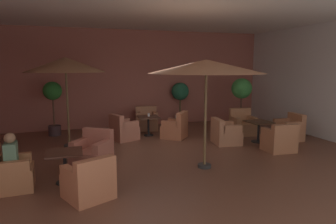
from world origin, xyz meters
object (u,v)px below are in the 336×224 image
(armchair_front_left_south, at_px, (123,130))
(potted_tree_left_corner, at_px, (242,92))
(armchair_front_left_north, at_px, (175,129))
(patron_blue_shirt, at_px, (11,152))
(armchair_front_right_south, at_px, (93,154))
(iced_drink_cup, at_px, (149,115))
(cafe_table_front_left, at_px, (148,120))
(armchair_mid_center_north, at_px, (243,125))
(armchair_mid_center_east, at_px, (225,134))
(patio_umbrella_center_beige, at_px, (65,65))
(cafe_table_mid_center, at_px, (259,127))
(potted_tree_mid_right, at_px, (180,96))
(patio_umbrella_tall_red, at_px, (206,67))
(armchair_mid_center_south, at_px, (279,141))
(potted_tree_mid_left, at_px, (53,99))
(armchair_front_right_north, at_px, (10,174))
(armchair_front_left_east, at_px, (147,121))
(armchair_front_right_east, at_px, (89,182))
(armchair_mid_center_west, at_px, (289,130))
(cafe_table_front_right, at_px, (65,159))

(armchair_front_left_south, relative_size, potted_tree_left_corner, 0.50)
(armchair_front_left_north, xyz_separation_m, patron_blue_shirt, (-4.49, -3.03, 0.44))
(armchair_front_right_south, bearing_deg, iced_drink_cup, 53.21)
(armchair_front_right_south, bearing_deg, cafe_table_front_left, 53.21)
(armchair_mid_center_north, bearing_deg, patron_blue_shirt, -157.83)
(armchair_front_right_south, xyz_separation_m, armchair_mid_center_east, (4.12, 0.98, -0.03))
(armchair_mid_center_north, distance_m, patio_umbrella_center_beige, 6.27)
(cafe_table_mid_center, xyz_separation_m, patio_umbrella_center_beige, (-5.77, 1.27, 1.94))
(potted_tree_mid_right, bearing_deg, patio_umbrella_center_beige, -153.54)
(patio_umbrella_tall_red, distance_m, iced_drink_cup, 4.09)
(armchair_mid_center_south, relative_size, potted_tree_mid_left, 0.44)
(armchair_front_right_north, bearing_deg, armchair_front_left_south, 49.75)
(armchair_front_right_north, xyz_separation_m, armchair_mid_center_east, (5.77, 1.85, -0.03))
(armchair_front_left_east, xyz_separation_m, patron_blue_shirt, (-3.91, -4.69, 0.43))
(armchair_front_right_south, relative_size, armchair_mid_center_east, 1.24)
(armchair_mid_center_south, height_order, potted_tree_mid_right, potted_tree_mid_right)
(armchair_front_right_east, height_order, armchair_front_right_south, armchair_front_right_south)
(armchair_mid_center_east, relative_size, potted_tree_mid_left, 0.47)
(armchair_front_right_east, bearing_deg, armchair_mid_center_west, 20.97)
(patio_umbrella_center_beige, distance_m, patron_blue_shirt, 3.59)
(cafe_table_front_left, relative_size, cafe_table_mid_center, 1.00)
(patio_umbrella_tall_red, bearing_deg, potted_tree_mid_left, 126.96)
(armchair_front_left_north, xyz_separation_m, cafe_table_front_right, (-3.51, -2.99, 0.19))
(armchair_front_right_east, bearing_deg, armchair_mid_center_east, 32.36)
(armchair_mid_center_north, height_order, iced_drink_cup, armchair_mid_center_north)
(armchair_front_right_south, bearing_deg, potted_tree_mid_left, 104.61)
(potted_tree_mid_right, bearing_deg, armchair_front_right_north, -136.76)
(cafe_table_front_left, height_order, potted_tree_mid_left, potted_tree_mid_left)
(cafe_table_front_left, distance_m, iced_drink_cup, 0.19)
(armchair_front_right_east, distance_m, patio_umbrella_tall_red, 3.57)
(armchair_front_left_south, xyz_separation_m, cafe_table_mid_center, (4.06, -1.62, 0.18))
(patio_umbrella_center_beige, bearing_deg, armchair_front_right_north, -110.50)
(armchair_front_right_east, relative_size, iced_drink_cup, 9.27)
(armchair_front_left_north, xyz_separation_m, potted_tree_mid_left, (-3.90, 1.72, 0.96))
(cafe_table_mid_center, height_order, armchair_mid_center_south, armchair_mid_center_south)
(patio_umbrella_center_beige, bearing_deg, armchair_front_left_east, 30.99)
(patio_umbrella_center_beige, bearing_deg, cafe_table_front_left, 15.00)
(armchair_mid_center_north, bearing_deg, potted_tree_mid_right, 123.05)
(armchair_mid_center_north, distance_m, armchair_mid_center_south, 2.25)
(armchair_front_right_south, bearing_deg, potted_tree_left_corner, 26.06)
(armchair_front_left_north, bearing_deg, armchair_front_left_south, 170.06)
(cafe_table_front_left, xyz_separation_m, cafe_table_mid_center, (3.12, -1.98, -0.03))
(armchair_front_left_south, relative_size, potted_tree_mid_right, 0.56)
(cafe_table_front_left, xyz_separation_m, armchair_mid_center_south, (3.05, -3.10, -0.22))
(armchair_front_right_east, xyz_separation_m, potted_tree_left_corner, (6.01, 4.60, 1.13))
(cafe_table_front_right, xyz_separation_m, cafe_table_mid_center, (5.86, 1.67, -0.01))
(cafe_table_front_right, bearing_deg, iced_drink_cup, 53.12)
(cafe_table_front_right, relative_size, armchair_mid_center_south, 0.88)
(armchair_front_left_south, xyz_separation_m, armchair_mid_center_north, (4.19, -0.49, 0.00))
(potted_tree_left_corner, distance_m, potted_tree_mid_left, 6.90)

